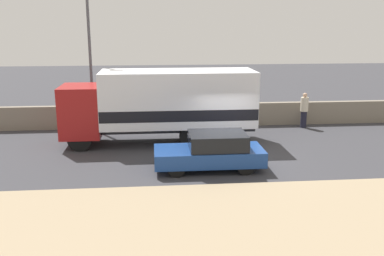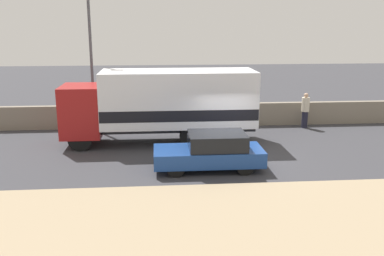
{
  "view_description": "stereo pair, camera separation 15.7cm",
  "coord_description": "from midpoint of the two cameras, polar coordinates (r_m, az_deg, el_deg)",
  "views": [
    {
      "loc": [
        -3.07,
        -16.21,
        5.39
      ],
      "look_at": [
        -1.49,
        0.88,
        1.15
      ],
      "focal_mm": 40.0,
      "sensor_mm": 36.0,
      "label": 1
    },
    {
      "loc": [
        -2.91,
        -16.22,
        5.39
      ],
      "look_at": [
        -1.49,
        0.88,
        1.15
      ],
      "focal_mm": 40.0,
      "sensor_mm": 36.0,
      "label": 2
    }
  ],
  "objects": [
    {
      "name": "street_lamp",
      "position": [
        21.86,
        -13.7,
        10.54
      ],
      "size": [
        0.56,
        0.28,
        7.41
      ],
      "color": "#4C4C51",
      "rests_on": "ground_plane"
    },
    {
      "name": "stone_wall_backdrop",
      "position": [
        22.85,
        2.35,
        1.78
      ],
      "size": [
        60.0,
        0.35,
        1.21
      ],
      "color": "gray",
      "rests_on": "ground_plane"
    },
    {
      "name": "dirt_shoulder_foreground",
      "position": [
        12.65,
        9.08,
        -11.41
      ],
      "size": [
        60.0,
        4.99,
        0.04
      ],
      "color": "#9E896B",
      "rests_on": "ground_plane"
    },
    {
      "name": "ground_plane",
      "position": [
        17.35,
        4.92,
        -4.27
      ],
      "size": [
        80.0,
        80.0,
        0.0
      ],
      "primitive_type": "plane",
      "color": "#38383D"
    },
    {
      "name": "pedestrian",
      "position": [
        23.12,
        14.54,
        2.38
      ],
      "size": [
        0.4,
        0.4,
        1.85
      ],
      "color": "#1E1E2D",
      "rests_on": "ground_plane"
    },
    {
      "name": "car_hatchback",
      "position": [
        16.06,
        2.33,
        -3.12
      ],
      "size": [
        4.08,
        1.72,
        1.4
      ],
      "rotation": [
        0.0,
        0.0,
        3.14
      ],
      "color": "navy",
      "rests_on": "ground_plane"
    },
    {
      "name": "box_truck",
      "position": [
        19.31,
        -3.93,
        3.29
      ],
      "size": [
        8.6,
        2.47,
        3.32
      ],
      "rotation": [
        0.0,
        0.0,
        3.14
      ],
      "color": "maroon",
      "rests_on": "ground_plane"
    }
  ]
}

